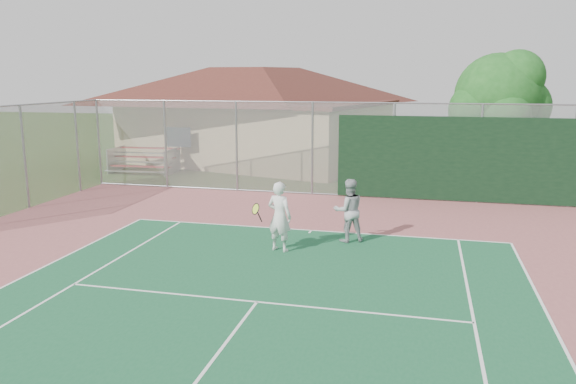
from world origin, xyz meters
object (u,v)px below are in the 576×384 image
object	(u,v)px
clubhouse	(256,105)
player_white_front	(279,217)
bleachers	(144,160)
tree	(500,99)
player_grey_back	(349,211)

from	to	relation	value
clubhouse	player_white_front	distance (m)	16.17
bleachers	player_white_front	bearing A→B (deg)	-51.12
tree	player_grey_back	world-z (taller)	tree
player_white_front	player_grey_back	xyz separation A→B (m)	(1.61, 1.27, -0.05)
bleachers	player_grey_back	xyz separation A→B (m)	(10.92, -9.16, 0.26)
player_white_front	bleachers	bearing A→B (deg)	-32.39
bleachers	tree	bearing A→B (deg)	-4.68
clubhouse	player_grey_back	size ratio (longest dim) A/B	8.97
clubhouse	player_white_front	bearing A→B (deg)	-55.85
clubhouse	player_grey_back	bearing A→B (deg)	-48.68
tree	player_white_front	xyz separation A→B (m)	(-6.29, -9.94, -2.67)
bleachers	player_grey_back	world-z (taller)	player_grey_back
clubhouse	player_white_front	xyz separation A→B (m)	(5.21, -15.16, -2.06)
clubhouse	bleachers	world-z (taller)	clubhouse
clubhouse	bleachers	size ratio (longest dim) A/B	4.97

